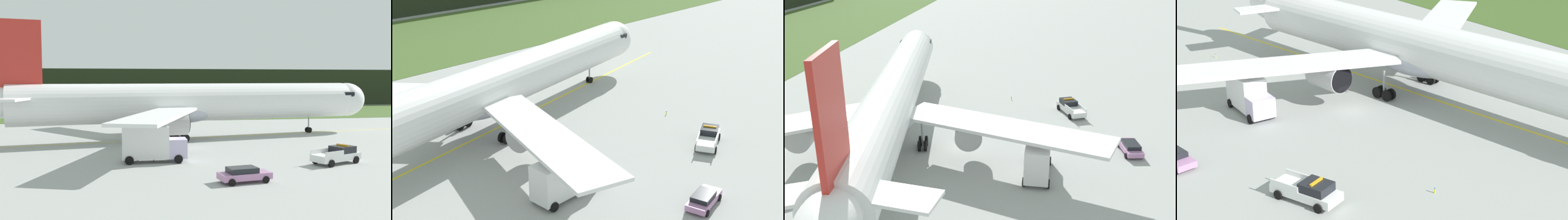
# 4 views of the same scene
# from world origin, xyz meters

# --- Properties ---
(ground) EXTENTS (320.00, 320.00, 0.00)m
(ground) POSITION_xyz_m (0.00, 0.00, 0.00)
(ground) COLOR #9EA19D
(taxiway_centerline_main) EXTENTS (81.56, 13.84, 0.01)m
(taxiway_centerline_main) POSITION_xyz_m (2.43, 8.83, 0.00)
(taxiway_centerline_main) COLOR yellow
(taxiway_centerline_main) RESTS_ON ground
(airliner) EXTENTS (61.85, 46.77, 16.35)m
(airliner) POSITION_xyz_m (1.77, 8.72, 5.19)
(airliner) COLOR white
(airliner) RESTS_ON ground
(ops_pickup_truck) EXTENTS (5.91, 3.97, 1.94)m
(ops_pickup_truck) POSITION_xyz_m (13.51, -12.78, 0.90)
(ops_pickup_truck) COLOR white
(ops_pickup_truck) RESTS_ON ground
(catering_truck) EXTENTS (6.79, 2.85, 3.96)m
(catering_truck) POSITION_xyz_m (-5.37, -8.62, 1.97)
(catering_truck) COLOR silver
(catering_truck) RESTS_ON ground
(staff_car) EXTENTS (4.65, 2.55, 1.30)m
(staff_car) POSITION_xyz_m (1.65, -18.95, 0.70)
(staff_car) COLOR #B77BAF
(staff_car) RESTS_ON ground
(taxiway_edge_light_east) EXTENTS (0.12, 0.12, 0.48)m
(taxiway_edge_light_east) POSITION_xyz_m (18.17, -4.21, 0.26)
(taxiway_edge_light_east) COLOR yellow
(taxiway_edge_light_east) RESTS_ON ground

